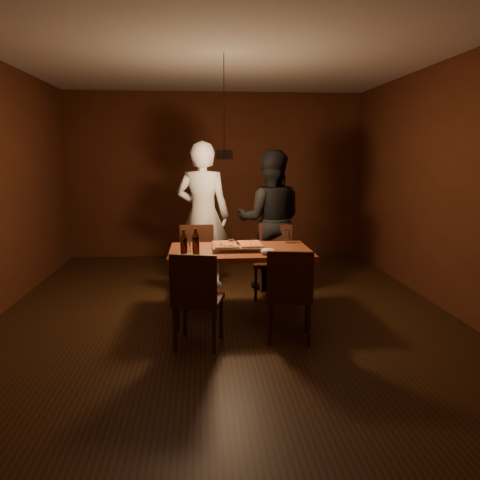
{
  "coord_description": "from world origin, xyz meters",
  "views": [
    {
      "loc": [
        -0.26,
        -5.14,
        1.73
      ],
      "look_at": [
        0.15,
        -0.24,
        0.85
      ],
      "focal_mm": 35.0,
      "sensor_mm": 36.0,
      "label": 1
    }
  ],
  "objects": [
    {
      "name": "chair_near_right",
      "position": [
        0.55,
        -1.01,
        0.54
      ],
      "size": [
        0.49,
        0.49,
        0.49
      ],
      "rotation": [
        0.0,
        0.0,
        -0.18
      ],
      "color": "#38190F",
      "rests_on": "floor"
    },
    {
      "name": "chair_far_right",
      "position": [
        0.64,
        0.48,
        0.54
      ],
      "size": [
        0.53,
        0.53,
        0.49
      ],
      "rotation": [
        0.0,
        0.0,
        2.83
      ],
      "color": "#38190F",
      "rests_on": "floor"
    },
    {
      "name": "diner_white",
      "position": [
        -0.24,
        1.03,
        0.96
      ],
      "size": [
        0.8,
        0.62,
        1.93
      ],
      "primitive_type": "imported",
      "rotation": [
        0.0,
        0.0,
        2.89
      ],
      "color": "silver",
      "rests_on": "floor"
    },
    {
      "name": "plate_slice",
      "position": [
        -0.42,
        -0.59,
        0.76
      ],
      "size": [
        0.24,
        0.24,
        0.03
      ],
      "color": "white",
      "rests_on": "dining_table"
    },
    {
      "name": "pizza_cheese",
      "position": [
        0.26,
        -0.24,
        0.81
      ],
      "size": [
        0.26,
        0.39,
        0.02
      ],
      "primitive_type": "cube",
      "rotation": [
        0.0,
        0.0,
        0.04
      ],
      "color": "gold",
      "rests_on": "pizza_tray"
    },
    {
      "name": "chair_far_left",
      "position": [
        -0.31,
        0.51,
        0.54
      ],
      "size": [
        0.44,
        0.44,
        0.49
      ],
      "rotation": [
        0.0,
        0.0,
        3.19
      ],
      "color": "#38190F",
      "rests_on": "floor"
    },
    {
      "name": "pizza_meat",
      "position": [
        -0.01,
        -0.25,
        0.81
      ],
      "size": [
        0.28,
        0.42,
        0.02
      ],
      "primitive_type": "cube",
      "rotation": [
        0.0,
        0.0,
        0.06
      ],
      "color": "maroon",
      "rests_on": "pizza_tray"
    },
    {
      "name": "napkin",
      "position": [
        0.41,
        -0.54,
        0.78
      ],
      "size": [
        0.15,
        0.12,
        0.06
      ],
      "primitive_type": "ellipsoid",
      "color": "white",
      "rests_on": "dining_table"
    },
    {
      "name": "dining_table",
      "position": [
        0.15,
        -0.24,
        0.68
      ],
      "size": [
        1.5,
        0.9,
        0.75
      ],
      "color": "brown",
      "rests_on": "floor"
    },
    {
      "name": "beer_bottle_b",
      "position": [
        -0.32,
        -0.54,
        0.89
      ],
      "size": [
        0.07,
        0.07,
        0.28
      ],
      "color": "black",
      "rests_on": "dining_table"
    },
    {
      "name": "water_glass_left",
      "position": [
        -0.41,
        -0.38,
        0.81
      ],
      "size": [
        0.08,
        0.08,
        0.12
      ],
      "primitive_type": "cylinder",
      "color": "silver",
      "rests_on": "dining_table"
    },
    {
      "name": "water_glass_right",
      "position": [
        0.73,
        0.09,
        0.82
      ],
      "size": [
        0.07,
        0.07,
        0.14
      ],
      "primitive_type": "cylinder",
      "color": "silver",
      "rests_on": "dining_table"
    },
    {
      "name": "diner_dark",
      "position": [
        0.64,
        0.86,
        0.91
      ],
      "size": [
        0.96,
        0.79,
        1.81
      ],
      "primitive_type": "imported",
      "rotation": [
        0.0,
        0.0,
        3.01
      ],
      "color": "black",
      "rests_on": "floor"
    },
    {
      "name": "pizza_tray",
      "position": [
        0.13,
        -0.23,
        0.77
      ],
      "size": [
        0.57,
        0.48,
        0.05
      ],
      "primitive_type": "cube",
      "rotation": [
        0.0,
        0.0,
        0.05
      ],
      "color": "silver",
      "rests_on": "dining_table"
    },
    {
      "name": "room_shell",
      "position": [
        0.0,
        0.0,
        1.4
      ],
      "size": [
        6.0,
        6.0,
        6.0
      ],
      "color": "#321E0D",
      "rests_on": "ground"
    },
    {
      "name": "chair_near_left",
      "position": [
        -0.32,
        -1.07,
        0.54
      ],
      "size": [
        0.5,
        0.5,
        0.49
      ],
      "rotation": [
        0.0,
        0.0,
        -0.22
      ],
      "color": "#38190F",
      "rests_on": "floor"
    },
    {
      "name": "spatula",
      "position": [
        0.12,
        -0.22,
        0.81
      ],
      "size": [
        0.18,
        0.26,
        0.04
      ],
      "primitive_type": null,
      "rotation": [
        0.0,
        0.0,
        0.44
      ],
      "color": "silver",
      "rests_on": "pizza_tray"
    },
    {
      "name": "pendant_lamp",
      "position": [
        0.0,
        0.0,
        1.76
      ],
      "size": [
        0.18,
        0.18,
        1.1
      ],
      "color": "black",
      "rests_on": "ceiling"
    },
    {
      "name": "beer_bottle_a",
      "position": [
        -0.44,
        -0.55,
        0.88
      ],
      "size": [
        0.07,
        0.07,
        0.27
      ],
      "color": "black",
      "rests_on": "dining_table"
    }
  ]
}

